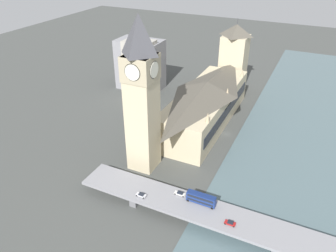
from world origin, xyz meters
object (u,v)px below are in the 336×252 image
parliament_hall (206,103)px  victoria_tower (234,58)px  clock_tower (141,93)px  double_decker_bus_mid (201,199)px  car_northbound_mid (230,223)px  car_northbound_lead (141,195)px  car_southbound_lead (180,193)px  road_bridge (279,237)px

parliament_hall → victoria_tower: victoria_tower is taller
victoria_tower → clock_tower: bearing=83.7°
clock_tower → double_decker_bus_mid: 51.15m
car_northbound_mid → clock_tower: bearing=-26.1°
car_northbound_mid → parliament_hall: bearing=-64.0°
parliament_hall → victoria_tower: 56.75m
clock_tower → double_decker_bus_mid: (-36.30, 18.80, -30.74)m
car_northbound_lead → double_decker_bus_mid: bearing=-164.4°
victoria_tower → car_southbound_lead: size_ratio=10.85×
double_decker_bus_mid → victoria_tower: bearing=-79.2°
victoria_tower → road_bridge: (-55.35, 130.63, -19.03)m
victoria_tower → road_bridge: 143.15m
double_decker_bus_mid → car_southbound_lead: bearing=-6.2°
parliament_hall → road_bridge: size_ratio=0.53×
victoria_tower → car_northbound_lead: size_ratio=12.02×
clock_tower → road_bridge: bearing=162.3°
car_northbound_mid → victoria_tower: bearing=-74.2°
clock_tower → parliament_hall: bearing=-102.7°
road_bridge → car_southbound_lead: 40.80m
clock_tower → victoria_tower: bearing=-96.3°
clock_tower → double_decker_bus_mid: size_ratio=6.04×
parliament_hall → car_northbound_lead: 79.01m
parliament_hall → double_decker_bus_mid: parliament_hall is taller
parliament_hall → car_southbound_lead: bearing=101.7°
victoria_tower → road_bridge: bearing=113.0°
car_northbound_lead → car_northbound_mid: bearing=-178.5°
parliament_hall → victoria_tower: (0.06, -55.79, 10.40)m
double_decker_bus_mid → car_northbound_lead: 24.51m
car_southbound_lead → clock_tower: bearing=-33.6°
road_bridge → car_northbound_lead: 54.74m
victoria_tower → car_northbound_lead: (-0.77, 134.49, -17.40)m
victoria_tower → car_northbound_mid: (-37.91, 133.54, -17.41)m
car_northbound_lead → car_southbound_lead: (-13.98, -7.60, 0.04)m
parliament_hall → double_decker_bus_mid: size_ratio=7.22×
victoria_tower → parliament_hall: bearing=90.1°
double_decker_bus_mid → car_northbound_lead: double_decker_bus_mid is taller
car_northbound_lead → car_southbound_lead: 15.91m
double_decker_bus_mid → car_northbound_mid: double_decker_bus_mid is taller
car_northbound_mid → road_bridge: bearing=-170.5°
parliament_hall → clock_tower: (12.04, 53.34, 25.66)m
clock_tower → car_northbound_lead: size_ratio=17.13×
car_northbound_lead → car_northbound_mid: (-37.14, -0.95, -0.02)m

